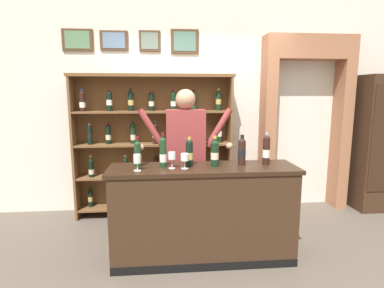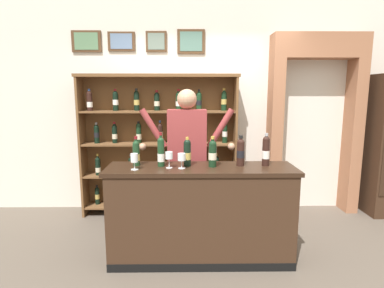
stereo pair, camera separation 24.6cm
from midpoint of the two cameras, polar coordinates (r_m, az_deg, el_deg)
ground_plane at (r=3.38m, az=1.00°, el=-20.39°), size 14.00×14.00×0.02m
back_wall at (r=4.47m, az=-1.08°, el=7.37°), size 12.00×0.19×3.01m
wine_shelf at (r=4.21m, az=-8.75°, el=0.56°), size 2.13×0.29×1.91m
archway_doorway at (r=4.71m, az=18.34°, el=5.50°), size 1.26×0.45×2.44m
side_cabinet at (r=5.12m, az=30.71°, el=0.13°), size 0.77×0.49×1.91m
tasting_counter at (r=3.16m, az=-0.21°, el=-12.74°), size 1.84×0.51×0.96m
shopkeeper at (r=3.49m, az=-3.20°, el=-0.47°), size 1.08×0.22×1.71m
tasting_bottle_super_tuscan at (r=3.06m, az=-12.29°, el=-1.75°), size 0.07×0.07×0.29m
tasting_bottle_riserva at (r=3.01m, az=-7.71°, el=-1.53°), size 0.07×0.07×0.34m
tasting_bottle_prosecco at (r=3.02m, az=-2.83°, el=-1.59°), size 0.07×0.07×0.29m
tasting_bottle_bianco at (r=3.00m, az=1.88°, el=-1.60°), size 0.08×0.08×0.30m
tasting_bottle_brunello at (r=3.09m, az=6.94°, el=-1.25°), size 0.08×0.08×0.30m
tasting_bottle_vin_santo at (r=3.14m, az=11.40°, el=-1.03°), size 0.07×0.07×0.32m
wine_glass_spare at (r=2.90m, az=-12.49°, el=-2.90°), size 0.07×0.07×0.16m
wine_glass_right at (r=2.94m, az=-6.14°, el=-2.36°), size 0.07×0.07×0.16m
wine_glass_center at (r=2.92m, az=-3.78°, el=-2.57°), size 0.08×0.08×0.15m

